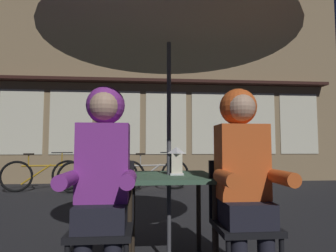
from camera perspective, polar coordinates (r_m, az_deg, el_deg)
cafe_table at (r=2.34m, az=0.19°, el=-12.55°), size 0.72×0.72×0.74m
patio_umbrella at (r=2.55m, az=0.19°, el=20.91°), size 2.10×2.10×2.31m
lantern at (r=2.30m, az=1.75°, el=-7.09°), size 0.11×0.11×0.23m
chair_left at (r=2.01m, az=-13.26°, el=-18.15°), size 0.40×0.40×0.87m
chair_right at (r=2.11m, az=14.92°, el=-17.46°), size 0.40×0.40×0.87m
person_left_hooded at (r=1.90m, az=-13.34°, el=-8.07°), size 0.45×0.56×1.40m
person_right_hooded at (r=2.00m, az=15.29°, el=-7.82°), size 0.45×0.56×1.40m
shopfront_building at (r=8.00m, az=-0.57°, el=11.18°), size 10.00×0.93×6.20m
bicycle_nearest at (r=6.62m, az=-24.65°, el=-9.21°), size 1.66×0.36×0.84m
bicycle_second at (r=6.07m, az=-14.24°, el=-9.96°), size 1.67×0.30×0.84m
bicycle_third at (r=6.15m, az=-3.14°, el=-9.99°), size 1.66×0.38×0.84m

